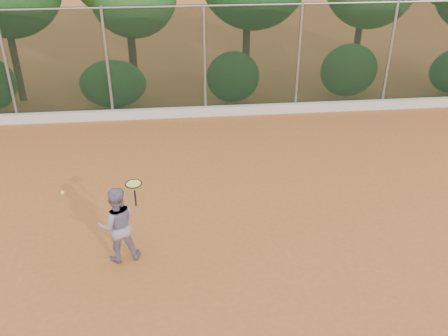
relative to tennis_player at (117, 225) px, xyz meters
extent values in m
plane|color=#A65A27|center=(2.19, 0.23, -0.80)|extent=(80.00, 80.00, 0.00)
cube|color=beige|center=(2.19, 7.05, -0.65)|extent=(24.00, 0.20, 0.30)
imported|color=gray|center=(0.00, 0.00, 0.00)|extent=(0.88, 0.75, 1.60)
cube|color=black|center=(2.19, 7.23, 0.95)|extent=(24.00, 0.01, 3.50)
cylinder|color=gray|center=(2.19, 7.23, 2.65)|extent=(24.00, 0.06, 0.06)
cylinder|color=gray|center=(-3.81, 7.23, 0.95)|extent=(0.09, 0.09, 3.50)
cylinder|color=gray|center=(-0.81, 7.23, 0.95)|extent=(0.09, 0.09, 3.50)
cylinder|color=gray|center=(2.19, 7.23, 0.95)|extent=(0.09, 0.09, 3.50)
cylinder|color=gray|center=(5.19, 7.23, 0.95)|extent=(0.09, 0.09, 3.50)
cylinder|color=gray|center=(8.19, 7.23, 0.95)|extent=(0.09, 0.09, 3.50)
cylinder|color=#482B1C|center=(-4.11, 9.13, 0.65)|extent=(0.24, 0.24, 2.90)
cylinder|color=#3B2416|center=(-0.21, 9.53, 0.40)|extent=(0.28, 0.28, 2.40)
cylinder|color=#3E2C18|center=(3.79, 9.23, 0.70)|extent=(0.26, 0.26, 3.00)
cylinder|color=#47301B|center=(7.89, 9.43, 0.55)|extent=(0.24, 0.24, 2.70)
ellipsoid|color=#35702B|center=(-0.81, 8.03, 0.05)|extent=(2.20, 1.16, 1.60)
ellipsoid|color=#2E6627|center=(3.19, 8.03, 0.15)|extent=(1.80, 1.04, 1.76)
ellipsoid|color=#39752C|center=(7.19, 8.03, 0.25)|extent=(2.00, 1.10, 1.84)
cylinder|color=black|center=(0.39, 0.04, 0.56)|extent=(0.04, 0.05, 0.33)
torus|color=black|center=(0.39, -0.02, 0.91)|extent=(0.33, 0.33, 0.04)
cylinder|color=#D8EC45|center=(0.39, -0.02, 0.91)|extent=(0.28, 0.28, 0.01)
sphere|color=#E7EF36|center=(-0.94, 0.11, 0.72)|extent=(0.07, 0.07, 0.07)
camera|label=1|loc=(1.25, -8.02, 5.60)|focal=40.00mm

